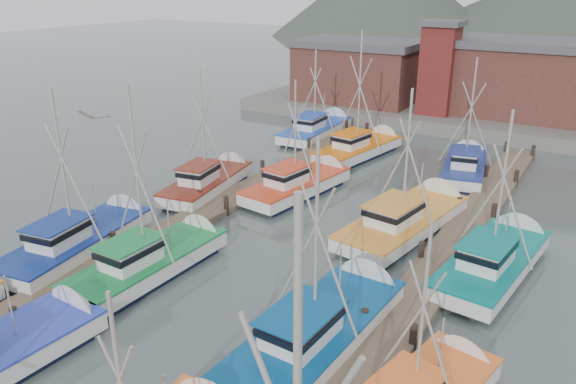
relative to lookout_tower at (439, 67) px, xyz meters
The scene contains 20 objects.
ground 33.52m from the lookout_tower, 86.53° to the right, with size 260.00×260.00×0.00m, color #465552.
dock_left 29.87m from the lookout_tower, 99.80° to the right, with size 2.30×46.00×1.50m.
dock_right 30.79m from the lookout_tower, 72.73° to the right, with size 2.30×46.00×1.50m.
quay 6.67m from the lookout_tower, 63.43° to the left, with size 44.00×16.00×1.20m, color slate.
shed_left 9.30m from the lookout_tower, 167.47° to the left, with size 12.72×8.48×6.20m.
shed_center 8.99m from the lookout_tower, 26.57° to the left, with size 14.84×9.54×6.90m.
lookout_tower is the anchor object (origin of this frame).
distant_hills 90.40m from the lookout_tower, 96.85° to the left, with size 175.00×140.00×42.00m.
boat_4 35.75m from the lookout_tower, 94.39° to the right, with size 3.95×9.11×9.94m.
boat_5 37.05m from the lookout_tower, 79.31° to the right, with size 3.85×10.18×9.40m.
boat_6 36.64m from the lookout_tower, 102.06° to the right, with size 4.25×9.79×9.49m.
boat_8 23.10m from the lookout_tower, 94.92° to the right, with size 4.01×9.32×8.35m.
boat_9 25.66m from the lookout_tower, 75.97° to the right, with size 4.78×10.79×9.14m.
boat_10 26.64m from the lookout_tower, 106.45° to the right, with size 4.03×9.11×8.99m.
boat_11 29.65m from the lookout_tower, 67.14° to the right, with size 4.05×9.78×8.98m.
boat_12 13.76m from the lookout_tower, 98.62° to the right, with size 4.33×9.67×10.63m.
boat_13 15.32m from the lookout_tower, 64.20° to the right, with size 4.17×9.09×9.16m.
boat_14 12.97m from the lookout_tower, 130.16° to the right, with size 3.63×9.83×8.56m.
gull_near 40.22m from the lookout_tower, 90.26° to the right, with size 1.55×0.62×0.24m.
gull_far 28.61m from the lookout_tower, 85.04° to the right, with size 1.55×0.62×0.24m.
Camera 1 is at (13.08, -19.75, 13.36)m, focal length 35.00 mm.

